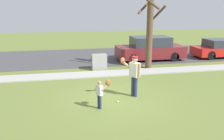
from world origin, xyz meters
TOP-DOWN VIEW (x-y plane):
  - ground_plane at (0.00, 3.50)m, footprint 48.00×48.00m
  - sidewalk_strip at (0.00, 3.60)m, footprint 36.00×1.20m
  - road_surface at (0.00, 8.60)m, footprint 36.00×6.80m
  - person_adult at (0.72, -0.02)m, footprint 0.86×0.53m
  - person_child at (-0.78, -0.98)m, footprint 0.58×0.33m
  - baseball at (-0.07, -0.58)m, footprint 0.07×0.07m
  - utility_cabinet at (-0.03, 4.67)m, footprint 0.87×0.51m
  - street_tree_near at (2.99, 4.45)m, footprint 1.85×1.88m
  - parked_suv_maroon at (3.87, 6.64)m, footprint 4.70×1.90m
  - parked_hatchback_red at (9.31, 6.51)m, footprint 4.00×1.75m

SIDE VIEW (x-z plane):
  - ground_plane at x=0.00m, z-range 0.00..0.00m
  - road_surface at x=0.00m, z-range 0.00..0.02m
  - sidewalk_strip at x=0.00m, z-range 0.00..0.06m
  - baseball at x=-0.07m, z-range 0.00..0.07m
  - utility_cabinet at x=-0.03m, z-range 0.00..0.93m
  - parked_hatchback_red at x=9.31m, z-range 0.00..1.32m
  - person_child at x=-0.78m, z-range 0.16..1.26m
  - parked_suv_maroon at x=3.87m, z-range -0.02..1.60m
  - person_adult at x=0.72m, z-range 0.21..1.93m
  - street_tree_near at x=2.99m, z-range 0.16..5.16m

